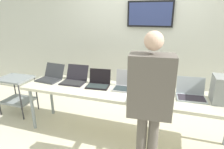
{
  "coord_description": "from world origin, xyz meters",
  "views": [
    {
      "loc": [
        0.6,
        -2.39,
        1.81
      ],
      "look_at": [
        -0.19,
        0.02,
        0.97
      ],
      "focal_mm": 30.01,
      "sensor_mm": 36.0,
      "label": 1
    }
  ],
  "objects_px": {
    "workbench": "(124,94)",
    "laptop_station_4": "(157,88)",
    "laptop_station_2": "(99,82)",
    "laptop_station_3": "(127,85)",
    "laptop_station_0": "(51,76)",
    "laptop_station_1": "(75,79)",
    "person": "(150,96)",
    "storage_cart": "(17,90)",
    "laptop_station_5": "(191,93)"
  },
  "relations": [
    {
      "from": "workbench",
      "to": "laptop_station_4",
      "type": "xyz_separation_m",
      "value": [
        0.45,
        0.11,
        0.11
      ]
    },
    {
      "from": "laptop_station_2",
      "to": "laptop_station_4",
      "type": "bearing_deg",
      "value": 2.41
    },
    {
      "from": "laptop_station_3",
      "to": "laptop_station_0",
      "type": "bearing_deg",
      "value": -179.32
    },
    {
      "from": "laptop_station_2",
      "to": "laptop_station_4",
      "type": "height_order",
      "value": "laptop_station_4"
    },
    {
      "from": "laptop_station_1",
      "to": "laptop_station_3",
      "type": "distance_m",
      "value": 0.86
    },
    {
      "from": "laptop_station_3",
      "to": "person",
      "type": "xyz_separation_m",
      "value": [
        0.41,
        -0.72,
        0.19
      ]
    },
    {
      "from": "laptop_station_4",
      "to": "storage_cart",
      "type": "xyz_separation_m",
      "value": [
        -2.52,
        -0.0,
        -0.36
      ]
    },
    {
      "from": "laptop_station_3",
      "to": "laptop_station_4",
      "type": "distance_m",
      "value": 0.43
    },
    {
      "from": "person",
      "to": "laptop_station_2",
      "type": "bearing_deg",
      "value": 140.8
    },
    {
      "from": "laptop_station_0",
      "to": "laptop_station_1",
      "type": "distance_m",
      "value": 0.44
    },
    {
      "from": "laptop_station_3",
      "to": "storage_cart",
      "type": "bearing_deg",
      "value": 179.92
    },
    {
      "from": "laptop_station_5",
      "to": "storage_cart",
      "type": "bearing_deg",
      "value": 179.25
    },
    {
      "from": "laptop_station_1",
      "to": "storage_cart",
      "type": "bearing_deg",
      "value": -179.87
    },
    {
      "from": "workbench",
      "to": "laptop_station_1",
      "type": "xyz_separation_m",
      "value": [
        -0.85,
        0.11,
        0.11
      ]
    },
    {
      "from": "laptop_station_3",
      "to": "laptop_station_4",
      "type": "bearing_deg",
      "value": 0.87
    },
    {
      "from": "person",
      "to": "storage_cart",
      "type": "bearing_deg",
      "value": 163.85
    },
    {
      "from": "laptop_station_1",
      "to": "person",
      "type": "bearing_deg",
      "value": -29.68
    },
    {
      "from": "workbench",
      "to": "laptop_station_4",
      "type": "distance_m",
      "value": 0.47
    },
    {
      "from": "person",
      "to": "workbench",
      "type": "bearing_deg",
      "value": 124.48
    },
    {
      "from": "laptop_station_1",
      "to": "person",
      "type": "relative_size",
      "value": 0.23
    },
    {
      "from": "laptop_station_0",
      "to": "laptop_station_3",
      "type": "distance_m",
      "value": 1.3
    },
    {
      "from": "workbench",
      "to": "laptop_station_5",
      "type": "xyz_separation_m",
      "value": [
        0.88,
        0.06,
        0.11
      ]
    },
    {
      "from": "workbench",
      "to": "person",
      "type": "distance_m",
      "value": 0.81
    },
    {
      "from": "laptop_station_0",
      "to": "laptop_station_1",
      "type": "relative_size",
      "value": 1.06
    },
    {
      "from": "laptop_station_3",
      "to": "storage_cart",
      "type": "xyz_separation_m",
      "value": [
        -2.09,
        0.0,
        -0.35
      ]
    },
    {
      "from": "laptop_station_5",
      "to": "person",
      "type": "relative_size",
      "value": 0.23
    },
    {
      "from": "workbench",
      "to": "storage_cart",
      "type": "relative_size",
      "value": 4.44
    },
    {
      "from": "workbench",
      "to": "laptop_station_4",
      "type": "height_order",
      "value": "laptop_station_4"
    },
    {
      "from": "laptop_station_3",
      "to": "laptop_station_4",
      "type": "height_order",
      "value": "laptop_station_4"
    },
    {
      "from": "laptop_station_5",
      "to": "workbench",
      "type": "bearing_deg",
      "value": -175.83
    },
    {
      "from": "laptop_station_1",
      "to": "storage_cart",
      "type": "relative_size",
      "value": 0.55
    },
    {
      "from": "laptop_station_4",
      "to": "laptop_station_5",
      "type": "height_order",
      "value": "laptop_station_4"
    },
    {
      "from": "laptop_station_2",
      "to": "laptop_station_5",
      "type": "bearing_deg",
      "value": -0.24
    },
    {
      "from": "laptop_station_1",
      "to": "laptop_station_2",
      "type": "xyz_separation_m",
      "value": [
        0.43,
        -0.04,
        -0.0
      ]
    },
    {
      "from": "laptop_station_4",
      "to": "laptop_station_0",
      "type": "bearing_deg",
      "value": -179.27
    },
    {
      "from": "laptop_station_4",
      "to": "laptop_station_5",
      "type": "distance_m",
      "value": 0.44
    },
    {
      "from": "workbench",
      "to": "laptop_station_0",
      "type": "distance_m",
      "value": 1.29
    },
    {
      "from": "laptop_station_0",
      "to": "person",
      "type": "relative_size",
      "value": 0.24
    },
    {
      "from": "workbench",
      "to": "storage_cart",
      "type": "height_order",
      "value": "workbench"
    },
    {
      "from": "laptop_station_5",
      "to": "storage_cart",
      "type": "height_order",
      "value": "laptop_station_5"
    },
    {
      "from": "workbench",
      "to": "laptop_station_0",
      "type": "bearing_deg",
      "value": 176.24
    },
    {
      "from": "laptop_station_1",
      "to": "laptop_station_3",
      "type": "bearing_deg",
      "value": -0.39
    },
    {
      "from": "laptop_station_1",
      "to": "laptop_station_2",
      "type": "relative_size",
      "value": 1.06
    },
    {
      "from": "laptop_station_1",
      "to": "laptop_station_2",
      "type": "bearing_deg",
      "value": -4.78
    },
    {
      "from": "laptop_station_4",
      "to": "person",
      "type": "distance_m",
      "value": 0.75
    },
    {
      "from": "laptop_station_5",
      "to": "laptop_station_0",
      "type": "bearing_deg",
      "value": 179.47
    },
    {
      "from": "laptop_station_4",
      "to": "storage_cart",
      "type": "bearing_deg",
      "value": -179.92
    },
    {
      "from": "laptop_station_0",
      "to": "person",
      "type": "distance_m",
      "value": 1.86
    },
    {
      "from": "person",
      "to": "laptop_station_3",
      "type": "bearing_deg",
      "value": 119.66
    },
    {
      "from": "workbench",
      "to": "laptop_station_4",
      "type": "bearing_deg",
      "value": 13.42
    }
  ]
}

